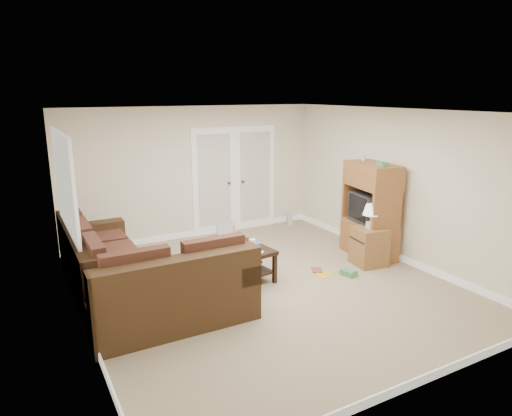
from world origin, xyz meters
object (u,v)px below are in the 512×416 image
coffee_table (238,258)px  side_cabinet (369,243)px  tv_armoire (370,210)px  sectional_sofa (132,277)px

coffee_table → side_cabinet: bearing=-24.6°
coffee_table → side_cabinet: 2.16m
tv_armoire → side_cabinet: size_ratio=1.70×
sectional_sofa → tv_armoire: bearing=-1.5°
coffee_table → sectional_sofa: bearing=179.7°
tv_armoire → coffee_table: bearing=-178.2°
coffee_table → tv_armoire: size_ratio=0.74×
coffee_table → side_cabinet: size_ratio=1.26×
tv_armoire → side_cabinet: 0.63m
sectional_sofa → side_cabinet: size_ratio=3.01×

